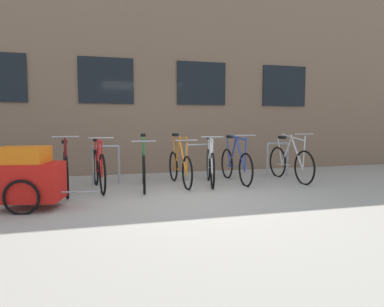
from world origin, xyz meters
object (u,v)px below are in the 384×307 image
Objects in this scene: bicycle_white at (210,165)px; bike_trailer at (29,176)px; bicycle_silver at (290,163)px; bicycle_green at (144,168)px; bicycle_blue at (236,164)px; bicycle_orange at (180,166)px; bicycle_maroon at (66,171)px; bicycle_red at (99,168)px.

bicycle_white reaches higher than bike_trailer.
bicycle_silver is 1.01× the size of bicycle_green.
bicycle_silver reaches higher than bicycle_white.
bicycle_green is at bearing -174.60° from bicycle_blue.
bicycle_white is 1.15× the size of bike_trailer.
bicycle_white is at bearing 179.08° from bicycle_silver.
bicycle_green is 0.79m from bicycle_orange.
bicycle_white is 0.95× the size of bicycle_blue.
bicycle_silver is at bearing -0.92° from bicycle_white.
bicycle_silver is 4.72m from bicycle_maroon.
bicycle_blue is at bearing 5.40° from bicycle_green.
bicycle_blue is (0.62, 0.11, -0.00)m from bicycle_white.
bicycle_blue is at bearing 10.17° from bicycle_white.
bike_trailer is at bearing -127.39° from bicycle_red.
bicycle_maroon reaches higher than bicycle_orange.
bicycle_white is 2.26m from bicycle_red.
bicycle_maroon is at bearing -174.24° from bicycle_orange.
bike_trailer is (-1.87, -1.23, 0.10)m from bicycle_green.
bicycle_maroon is (-4.72, -0.10, -0.00)m from bicycle_silver.
bicycle_maroon is 1.21× the size of bike_trailer.
bicycle_silver is 2.50m from bicycle_orange.
bicycle_red is 2.88m from bicycle_blue.
bicycle_silver is at bearing 1.22° from bicycle_maroon.
bicycle_orange is (-1.26, -0.02, -0.01)m from bicycle_blue.
bicycle_silver reaches higher than bicycle_orange.
bicycle_white is at bearing 21.84° from bike_trailer.
bicycle_orange is (0.77, 0.17, -0.02)m from bicycle_green.
bicycle_blue is 1.26m from bicycle_orange.
bicycle_green is 1.22× the size of bike_trailer.
bicycle_silver reaches higher than bicycle_maroon.
bicycle_maroon is at bearing 70.34° from bike_trailer.
bicycle_green reaches higher than bike_trailer.
bicycle_red is at bearing -177.99° from bicycle_blue.
bicycle_red is (-2.26, 0.01, 0.01)m from bicycle_white.
bicycle_silver reaches higher than bicycle_blue.
bicycle_maroon reaches higher than bicycle_white.
bicycle_maroon is 1.00× the size of bicycle_blue.
bicycle_silver is 1.02× the size of bicycle_blue.
bicycle_green is 1.01× the size of bicycle_maroon.
bicycle_green reaches higher than bicycle_blue.
bicycle_red is 1.21× the size of bike_trailer.
bicycle_blue reaches higher than bicycle_red.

